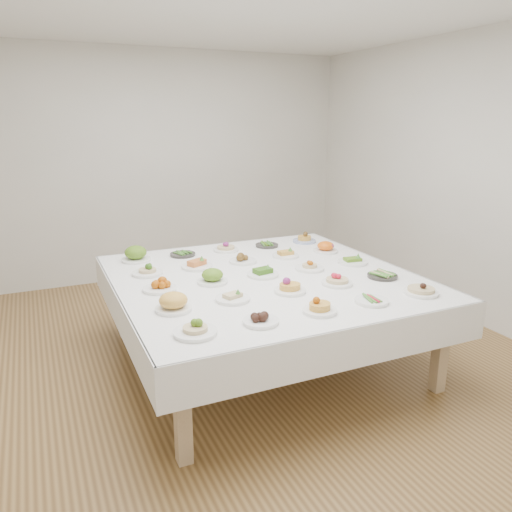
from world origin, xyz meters
name	(u,v)px	position (x,y,z in m)	size (l,w,h in m)	color
room_envelope	(227,139)	(0.00, 0.00, 1.83)	(5.02, 5.02, 2.81)	olive
display_table	(264,283)	(0.21, -0.23, 0.69)	(2.35, 2.35, 0.75)	white
dish_0	(195,323)	(-0.64, -1.08, 0.82)	(0.27, 0.27, 0.15)	white
dish_1	(261,318)	(-0.21, -1.10, 0.78)	(0.22, 0.22, 0.09)	white
dish_2	(320,305)	(0.22, -1.09, 0.81)	(0.22, 0.22, 0.12)	white
dish_3	(372,300)	(0.64, -1.08, 0.77)	(0.23, 0.23, 0.05)	white
dish_4	(422,285)	(1.08, -1.09, 0.82)	(0.24, 0.24, 0.14)	white
dish_5	(173,301)	(-0.65, -0.66, 0.82)	(0.25, 0.25, 0.14)	white
dish_6	(233,296)	(-0.22, -0.65, 0.79)	(0.24, 0.24, 0.09)	white
dish_7	(290,285)	(0.22, -0.66, 0.81)	(0.23, 0.23, 0.13)	white
dish_8	(337,277)	(0.64, -0.66, 0.81)	(0.24, 0.24, 0.13)	white
dish_9	(382,274)	(1.07, -0.66, 0.78)	(0.25, 0.24, 0.06)	#2E2C29
dish_10	(159,284)	(-0.64, -0.23, 0.80)	(0.25, 0.25, 0.11)	white
dish_11	(212,276)	(-0.22, -0.23, 0.81)	(0.23, 0.23, 0.13)	white
dish_12	(263,271)	(0.21, -0.22, 0.79)	(0.25, 0.25, 0.11)	white
dish_13	(310,264)	(0.64, -0.23, 0.80)	(0.24, 0.24, 0.12)	white
dish_14	(353,258)	(1.08, -0.22, 0.80)	(0.26, 0.26, 0.12)	white
dish_15	(147,267)	(-0.63, 0.20, 0.81)	(0.25, 0.25, 0.13)	white
dish_16	(197,262)	(-0.21, 0.21, 0.80)	(0.26, 0.26, 0.11)	white
dish_17	(243,258)	(0.21, 0.20, 0.79)	(0.24, 0.24, 0.10)	white
dish_18	(286,253)	(0.64, 0.21, 0.79)	(0.24, 0.24, 0.10)	white
dish_19	(326,246)	(1.07, 0.20, 0.81)	(0.22, 0.22, 0.13)	white
dish_20	(136,252)	(-0.64, 0.64, 0.83)	(0.29, 0.29, 0.16)	white
dish_21	(183,254)	(-0.21, 0.64, 0.77)	(0.23, 0.23, 0.05)	#2E2C29
dish_22	(226,244)	(0.22, 0.63, 0.82)	(0.24, 0.24, 0.14)	white
dish_23	(267,244)	(0.65, 0.62, 0.77)	(0.22, 0.22, 0.05)	#2E2C29
dish_24	(304,237)	(1.08, 0.63, 0.80)	(0.23, 0.23, 0.12)	#4C66B2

